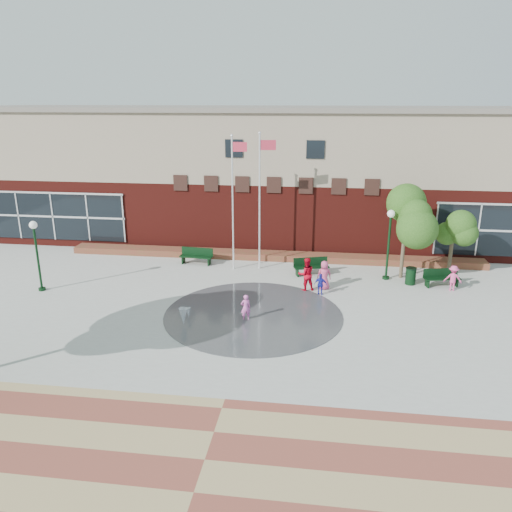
# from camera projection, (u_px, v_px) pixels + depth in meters

# --- Properties ---
(ground) EXTENTS (120.00, 120.00, 0.00)m
(ground) POSITION_uv_depth(u_px,v_px,m) (243.00, 344.00, 20.71)
(ground) COLOR #666056
(ground) RESTS_ON ground
(plaza_concrete) EXTENTS (46.00, 18.00, 0.01)m
(plaza_concrete) POSITION_uv_depth(u_px,v_px,m) (256.00, 306.00, 24.48)
(plaza_concrete) COLOR #A8A8A0
(plaza_concrete) RESTS_ON ground
(paver_band) EXTENTS (46.00, 6.00, 0.01)m
(paver_band) POSITION_uv_depth(u_px,v_px,m) (205.00, 460.00, 14.09)
(paver_band) COLOR brown
(paver_band) RESTS_ON ground
(splash_pad) EXTENTS (8.40, 8.40, 0.01)m
(splash_pad) POSITION_uv_depth(u_px,v_px,m) (253.00, 315.00, 23.54)
(splash_pad) COLOR #383A3D
(splash_pad) RESTS_ON ground
(library_building) EXTENTS (44.40, 10.40, 9.20)m
(library_building) POSITION_uv_depth(u_px,v_px,m) (281.00, 173.00, 35.81)
(library_building) COLOR #53140F
(library_building) RESTS_ON ground
(flower_bed) EXTENTS (26.00, 1.20, 0.40)m
(flower_bed) POSITION_uv_depth(u_px,v_px,m) (272.00, 259.00, 31.66)
(flower_bed) COLOR maroon
(flower_bed) RESTS_ON ground
(flagpole_left) EXTENTS (0.93, 0.15, 7.87)m
(flagpole_left) POSITION_uv_depth(u_px,v_px,m) (233.00, 197.00, 28.50)
(flagpole_left) COLOR white
(flagpole_left) RESTS_ON ground
(flagpole_right) EXTENTS (0.98, 0.22, 8.00)m
(flagpole_right) POSITION_uv_depth(u_px,v_px,m) (260.00, 195.00, 28.56)
(flagpole_right) COLOR white
(flagpole_right) RESTS_ON ground
(lamp_left) EXTENTS (0.40, 0.40, 3.79)m
(lamp_left) POSITION_uv_depth(u_px,v_px,m) (36.00, 248.00, 25.78)
(lamp_left) COLOR black
(lamp_left) RESTS_ON ground
(lamp_right) EXTENTS (0.42, 0.42, 3.99)m
(lamp_right) POSITION_uv_depth(u_px,v_px,m) (389.00, 237.00, 27.39)
(lamp_right) COLOR black
(lamp_right) RESTS_ON ground
(bench_left) EXTENTS (2.05, 0.74, 1.01)m
(bench_left) POSITION_uv_depth(u_px,v_px,m) (196.00, 259.00, 30.59)
(bench_left) COLOR black
(bench_left) RESTS_ON ground
(bench_mid) EXTENTS (2.09, 1.14, 1.01)m
(bench_mid) POSITION_uv_depth(u_px,v_px,m) (311.00, 270.00, 28.70)
(bench_mid) COLOR black
(bench_mid) RESTS_ON ground
(bench_right) EXTENTS (2.00, 0.96, 0.97)m
(bench_right) POSITION_uv_depth(u_px,v_px,m) (441.00, 281.00, 26.96)
(bench_right) COLOR black
(bench_right) RESTS_ON ground
(trash_can) EXTENTS (0.59, 0.59, 0.96)m
(trash_can) POSITION_uv_depth(u_px,v_px,m) (411.00, 276.00, 27.23)
(trash_can) COLOR black
(trash_can) RESTS_ON ground
(tree_mid) EXTENTS (2.93, 2.93, 4.94)m
(tree_mid) POSITION_uv_depth(u_px,v_px,m) (406.00, 216.00, 27.29)
(tree_mid) COLOR #453929
(tree_mid) RESTS_ON ground
(tree_small_right) EXTENTS (2.32, 2.32, 3.96)m
(tree_small_right) POSITION_uv_depth(u_px,v_px,m) (454.00, 226.00, 28.06)
(tree_small_right) COLOR #453929
(tree_small_right) RESTS_ON ground
(water_jet_a) EXTENTS (0.40, 0.40, 0.78)m
(water_jet_a) POSITION_uv_depth(u_px,v_px,m) (184.00, 325.00, 22.46)
(water_jet_a) COLOR white
(water_jet_a) RESTS_ON ground
(water_jet_b) EXTENTS (0.22, 0.22, 0.50)m
(water_jet_b) POSITION_uv_depth(u_px,v_px,m) (189.00, 319.00, 23.13)
(water_jet_b) COLOR white
(water_jet_b) RESTS_ON ground
(child_splash) EXTENTS (0.53, 0.44, 1.25)m
(child_splash) POSITION_uv_depth(u_px,v_px,m) (246.00, 308.00, 22.80)
(child_splash) COLOR #ED63C2
(child_splash) RESTS_ON ground
(adult_red) EXTENTS (1.05, 0.93, 1.81)m
(adult_red) POSITION_uv_depth(u_px,v_px,m) (306.00, 274.00, 26.27)
(adult_red) COLOR red
(adult_red) RESTS_ON ground
(adult_pink) EXTENTS (0.86, 0.66, 1.58)m
(adult_pink) POSITION_uv_depth(u_px,v_px,m) (324.00, 275.00, 26.45)
(adult_pink) COLOR #D14877
(adult_pink) RESTS_ON ground
(child_blue) EXTENTS (0.71, 0.36, 1.16)m
(child_blue) POSITION_uv_depth(u_px,v_px,m) (321.00, 284.00, 25.73)
(child_blue) COLOR #2329B2
(child_blue) RESTS_ON ground
(person_bench) EXTENTS (0.96, 0.64, 1.38)m
(person_bench) POSITION_uv_depth(u_px,v_px,m) (453.00, 278.00, 26.30)
(person_bench) COLOR #E8488C
(person_bench) RESTS_ON ground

